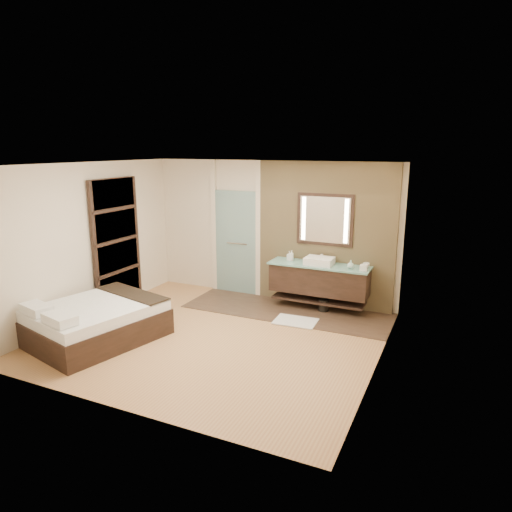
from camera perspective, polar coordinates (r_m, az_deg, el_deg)
The scene contains 15 objects.
floor at distance 7.40m, azimuth -5.02°, elevation -10.06°, with size 5.00×5.00×0.00m, color #A97147.
tile_strip at distance 8.51m, azimuth 3.89°, elevation -6.78°, with size 3.80×1.30×0.01m, color #38251E.
stone_wall at distance 8.55m, azimuth 8.62°, elevation 2.57°, with size 2.60×0.08×2.70m, color tan.
vanity at distance 8.46m, azimuth 7.89°, elevation -2.89°, with size 1.85×0.55×0.88m.
mirror_unit at distance 8.45m, azimuth 8.59°, elevation 4.51°, with size 1.06×0.04×0.96m.
frosted_door at distance 9.25m, azimuth -2.51°, elevation 2.24°, with size 1.10×0.12×2.70m.
shoji_partition at distance 8.87m, azimuth -17.01°, elevation 1.60°, with size 0.06×1.20×2.40m.
bed at distance 7.59m, azimuth -19.38°, elevation -7.77°, with size 1.89×2.16×0.72m.
bath_mat at distance 7.97m, azimuth 4.97°, elevation -8.13°, with size 0.72×0.50×0.02m, color silver.
waste_bin at distance 8.51m, azimuth 8.45°, elevation -6.10°, with size 0.19×0.19×0.23m, color black.
tissue_box at distance 8.09m, azimuth 13.31°, elevation -1.44°, with size 0.12×0.12×0.10m, color silver.
soap_bottle_a at distance 8.56m, azimuth 4.47°, elevation 0.04°, with size 0.08×0.08×0.20m, color silver.
soap_bottle_b at distance 8.60m, azimuth 4.21°, elevation 0.04°, with size 0.08×0.08×0.18m, color #B2B2B2.
soap_bottle_c at distance 8.16m, azimuth 11.75°, elevation -1.04°, with size 0.12×0.12×0.15m, color #A3CDC3.
cup at distance 8.28m, azimuth 13.59°, elevation -1.13°, with size 0.12×0.12×0.09m, color white.
Camera 1 is at (3.38, -5.88, 2.96)m, focal length 32.00 mm.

